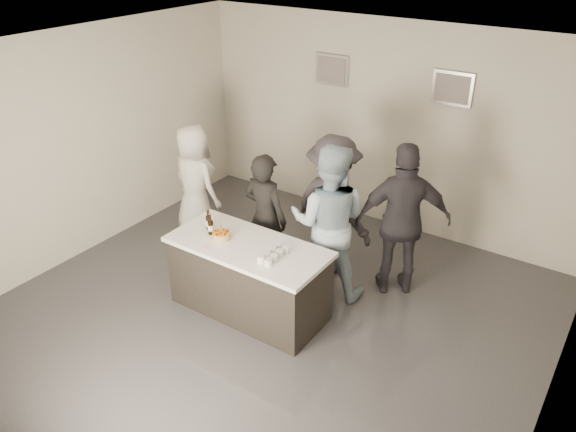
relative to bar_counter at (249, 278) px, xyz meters
The scene contains 18 objects.
floor 0.52m from the bar_counter, 14.22° to the right, with size 6.00×6.00×0.00m, color #3D3D42.
ceiling 2.56m from the bar_counter, 14.22° to the right, with size 6.00×6.00×0.00m, color white.
wall_back 3.13m from the bar_counter, 85.08° to the left, with size 6.00×0.04×3.00m, color beige.
wall_left 2.94m from the bar_counter, behind, with size 0.04×6.00×3.00m, color beige.
wall_right 3.42m from the bar_counter, ahead, with size 0.04×6.00×3.00m, color beige.
picture_left 3.45m from the bar_counter, 102.55° to the left, with size 0.54×0.04×0.44m, color #B2B2B7.
picture_right 3.58m from the bar_counter, 68.36° to the left, with size 0.54×0.04×0.44m, color #B2B2B7.
bar_counter is the anchor object (origin of this frame).
cake 0.59m from the bar_counter, 169.56° to the right, with size 0.21×0.21×0.07m, color gold.
beer_bottle_a 0.83m from the bar_counter, behind, with size 0.07×0.07×0.26m, color black.
beer_bottle_b 0.77m from the bar_counter, behind, with size 0.07×0.07×0.26m, color black.
tumbler_cluster 0.63m from the bar_counter, ahead, with size 0.19×0.40×0.08m, color gold.
candles 0.65m from the bar_counter, 138.59° to the right, with size 0.24×0.08×0.01m, color pink.
person_main_black 0.86m from the bar_counter, 111.14° to the left, with size 0.62×0.41×1.69m, color black.
person_main_blue 1.14m from the bar_counter, 56.99° to the left, with size 0.95×0.74×1.95m, color #9AB3C9.
person_guest_left 2.05m from the bar_counter, 149.49° to the left, with size 0.82×0.53×1.67m, color white.
person_guest_right 1.94m from the bar_counter, 47.32° to the left, with size 1.14×0.47×1.95m, color #2D2B33.
person_guest_back 1.45m from the bar_counter, 75.98° to the left, with size 1.20×0.69×1.86m, color #2D2931.
Camera 1 is at (3.15, -4.17, 4.15)m, focal length 35.00 mm.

